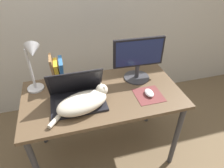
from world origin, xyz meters
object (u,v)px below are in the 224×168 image
at_px(laptop, 77,96).
at_px(book_row, 58,73).
at_px(cat, 84,102).
at_px(computer_mouse, 149,93).
at_px(desk_lamp, 33,59).
at_px(external_monitor, 138,58).

distance_m(laptop, book_row, 0.30).
relative_size(cat, book_row, 1.76).
bearing_deg(cat, book_row, 113.29).
xyz_separation_m(laptop, computer_mouse, (0.54, -0.07, -0.03)).
bearing_deg(cat, laptop, 112.67).
bearing_deg(cat, desk_lamp, 135.30).
bearing_deg(laptop, book_row, 113.48).
xyz_separation_m(computer_mouse, book_row, (-0.66, 0.33, 0.09)).
height_order(laptop, cat, laptop).
height_order(external_monitor, book_row, external_monitor).
distance_m(cat, desk_lamp, 0.49).
relative_size(laptop, computer_mouse, 3.90).
relative_size(laptop, external_monitor, 0.94).
bearing_deg(computer_mouse, external_monitor, 91.91).
height_order(computer_mouse, book_row, book_row).
relative_size(laptop, cat, 0.88).
xyz_separation_m(external_monitor, computer_mouse, (0.01, -0.25, -0.17)).
xyz_separation_m(laptop, cat, (0.04, -0.08, 0.01)).
bearing_deg(external_monitor, laptop, -161.57).
bearing_deg(laptop, desk_lamp, 141.02).
distance_m(laptop, cat, 0.09).
xyz_separation_m(book_row, desk_lamp, (-0.16, -0.04, 0.17)).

